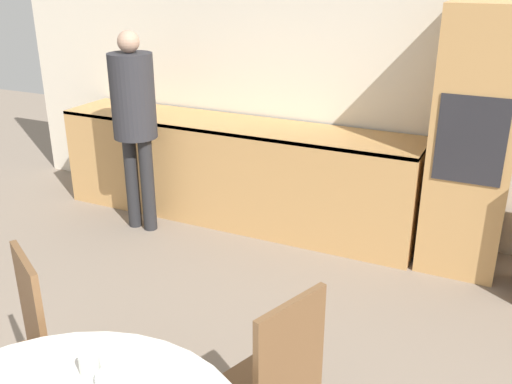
% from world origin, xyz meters
% --- Properties ---
extents(wall_back, '(7.12, 0.05, 2.60)m').
position_xyz_m(wall_back, '(0.00, 5.10, 1.30)').
color(wall_back, silver).
rests_on(wall_back, ground_plane).
extents(kitchen_counter, '(3.24, 0.60, 0.89)m').
position_xyz_m(kitchen_counter, '(-1.09, 4.76, 0.46)').
color(kitchen_counter, tan).
rests_on(kitchen_counter, ground_plane).
extents(oven_unit, '(0.56, 0.59, 1.93)m').
position_xyz_m(oven_unit, '(0.85, 4.77, 0.96)').
color(oven_unit, tan).
rests_on(oven_unit, ground_plane).
extents(chair_far_left, '(0.55, 0.55, 0.98)m').
position_xyz_m(chair_far_left, '(-0.76, 2.02, 0.54)').
color(chair_far_left, brown).
rests_on(chair_far_left, ground_plane).
extents(person_standing, '(0.36, 0.36, 1.68)m').
position_xyz_m(person_standing, '(-1.73, 4.24, 1.04)').
color(person_standing, '#262628').
rests_on(person_standing, ground_plane).
extents(cup, '(0.08, 0.08, 0.08)m').
position_xyz_m(cup, '(-0.16, 1.85, 0.78)').
color(cup, silver).
rests_on(cup, dining_table).
extents(bowl_near, '(0.14, 0.14, 0.04)m').
position_xyz_m(bowl_near, '(-0.04, 1.83, 0.77)').
color(bowl_near, silver).
rests_on(bowl_near, dining_table).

